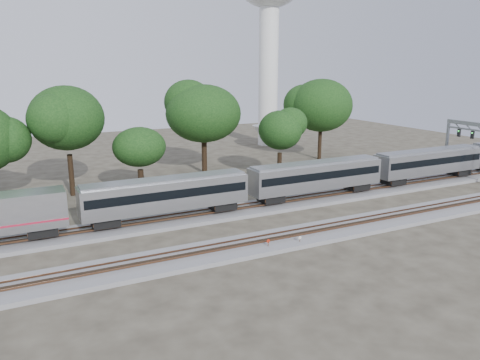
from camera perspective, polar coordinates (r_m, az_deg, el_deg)
The scene contains 13 objects.
ground at distance 45.95m, azimuth -3.08°, elevation -6.92°, with size 160.00×160.00×0.00m, color #383328.
track_far at distance 51.14m, azimuth -5.77°, elevation -4.55°, with size 160.00×5.00×0.73m.
track_near at distance 42.48m, azimuth -0.91°, elevation -8.38°, with size 160.00×5.00×0.73m.
train at distance 70.49m, azimuth 22.09°, elevation 2.14°, with size 129.69×3.16×4.66m.
switch_stand_red at distance 42.52m, azimuth 3.47°, elevation -7.70°, with size 0.34×0.06×1.06m.
switch_stand_white at distance 43.84m, azimuth 7.30°, elevation -7.23°, with size 0.30×0.06×0.93m.
switch_lever at distance 43.91m, azimuth 6.08°, elevation -7.79°, with size 0.50×0.30×0.30m, color #512D19.
signal_gantry at distance 75.45m, azimuth 25.88°, elevation 4.72°, with size 0.59×6.93×8.43m.
tree_3 at distance 62.13m, azimuth -20.41°, elevation 7.08°, with size 10.07×10.07×14.20m.
tree_4 at distance 60.05m, azimuth -12.18°, elevation 3.94°, with size 6.42×6.42×9.04m.
tree_5 at distance 71.36m, azimuth -4.46°, elevation 8.07°, with size 9.34×9.34×13.17m.
tree_6 at distance 67.88m, azimuth 4.92°, elevation 6.06°, with size 7.31×7.31×10.30m.
tree_7 at distance 83.47m, azimuth 9.88°, elevation 8.94°, with size 9.64×9.64×13.59m.
Camera 1 is at (-16.93, -39.51, 16.23)m, focal length 35.00 mm.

